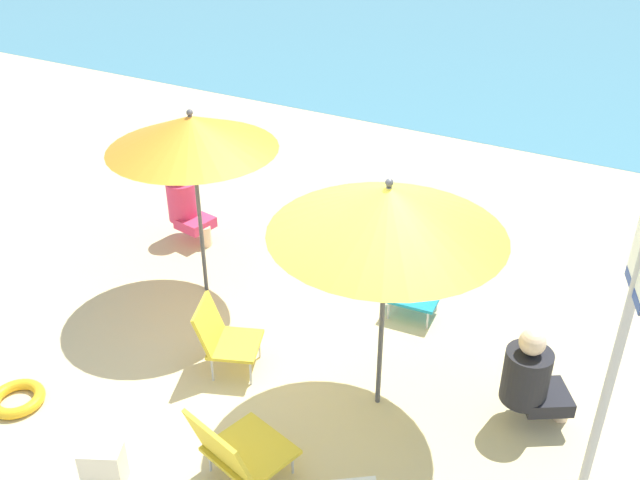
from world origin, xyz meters
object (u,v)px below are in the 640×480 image
person_b (532,378)px  warning_sign (620,345)px  umbrella_yellow (388,211)px  beach_chair_d (236,450)px  beach_chair_c (223,335)px  person_a (185,203)px  swim_ring (17,399)px  beach_bag (103,466)px  umbrella_orange (192,133)px  beach_chair_b (418,282)px

person_b → warning_sign: size_ratio=0.39×
umbrella_yellow → person_b: bearing=18.6°
beach_chair_d → warning_sign: (2.17, 0.94, 1.11)m
beach_chair_c → person_a: size_ratio=0.72×
beach_chair_d → warning_sign: bearing=-51.7°
person_a → umbrella_yellow: bearing=-15.4°
beach_chair_c → warning_sign: 3.17m
warning_sign → beach_chair_c: bearing=161.8°
swim_ring → beach_bag: bearing=-11.8°
beach_chair_c → beach_bag: size_ratio=1.95×
person_a → person_b: 4.30m
warning_sign → person_b: bearing=111.2°
umbrella_yellow → beach_chair_d: bearing=-112.8°
beach_bag → umbrella_orange: bearing=110.7°
umbrella_yellow → person_b: (1.11, 0.37, -1.33)m
beach_chair_d → person_b: size_ratio=0.82×
beach_chair_c → person_b: 2.53m
warning_sign → umbrella_yellow: bearing=152.1°
umbrella_yellow → beach_chair_b: (-0.23, 1.37, -1.46)m
umbrella_orange → warning_sign: bearing=-13.6°
person_b → beach_chair_c: bearing=162.4°
beach_chair_d → beach_bag: bearing=134.9°
person_a → warning_sign: 5.11m
beach_chair_b → beach_chair_d: bearing=-11.3°
beach_chair_c → beach_bag: bearing=-111.6°
beach_chair_b → warning_sign: 2.75m
umbrella_yellow → beach_chair_b: 2.01m
swim_ring → beach_chair_b: bearing=50.4°
beach_chair_b → person_a: 2.84m
warning_sign → beach_bag: 3.54m
umbrella_orange → umbrella_yellow: umbrella_yellow is taller
person_b → beach_chair_b: bearing=111.1°
beach_bag → umbrella_yellow: bearing=51.9°
person_a → swim_ring: (0.50, -2.86, -0.41)m
person_a → beach_chair_b: bearing=8.4°
umbrella_yellow → swim_ring: bearing=-150.4°
beach_chair_c → swim_ring: size_ratio=1.46×
beach_chair_b → person_b: size_ratio=0.69×
beach_chair_c → warning_sign: warning_sign is taller
swim_ring → warning_sign: bearing=15.3°
person_b → beach_bag: (-2.45, -2.08, -0.27)m
person_a → beach_bag: 3.57m
umbrella_yellow → beach_chair_c: bearing=-168.8°
umbrella_yellow → person_a: size_ratio=2.21×
umbrella_yellow → beach_bag: umbrella_yellow is taller
umbrella_yellow → person_a: bearing=155.3°
person_b → swim_ring: person_b is taller
warning_sign → swim_ring: warning_sign is taller
person_a → beach_chair_d: bearing=-36.9°
beach_chair_c → umbrella_orange: bearing=113.0°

